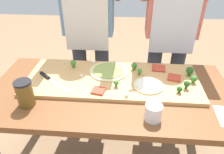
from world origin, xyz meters
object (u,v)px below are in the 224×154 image
at_px(cheese_crumble_d, 65,63).
at_px(broccoli_floret_back_mid, 116,83).
at_px(broccoli_floret_front_mid, 179,89).
at_px(cheese_crumble_c, 93,62).
at_px(chefs_knife, 50,79).
at_px(broccoli_floret_back_left, 190,71).
at_px(broccoli_floret_back_right, 194,79).
at_px(pizza_whole_white_garlic, 148,85).
at_px(cheese_crumble_e, 130,89).
at_px(pizza_whole_pesto_green, 109,71).
at_px(pizza_slice_far_right, 159,68).
at_px(pizza_slice_center, 98,91).
at_px(prep_table, 110,102).
at_px(cheese_crumble_b, 81,76).
at_px(cheese_crumble_a, 127,95).
at_px(pizza_slice_near_left, 174,78).
at_px(broccoli_floret_front_left, 134,66).
at_px(sauce_jar, 25,93).
at_px(flour_cup, 153,113).
at_px(broccoli_floret_front_right, 187,84).
at_px(broccoli_floret_center_left, 140,71).
at_px(cook_left, 88,21).
at_px(cook_right, 172,23).

bearing_deg(cheese_crumble_d, broccoli_floret_back_mid, -33.24).
relative_size(broccoli_floret_front_mid, cheese_crumble_c, 2.42).
relative_size(chefs_knife, broccoli_floret_back_mid, 5.54).
distance_m(broccoli_floret_back_left, broccoli_floret_back_right, 0.09).
height_order(chefs_knife, pizza_whole_white_garlic, same).
xyz_separation_m(broccoli_floret_front_mid, cheese_crumble_e, (-0.29, 0.00, -0.02)).
bearing_deg(cheese_crumble_c, pizza_whole_pesto_green, -41.39).
bearing_deg(broccoli_floret_back_right, pizza_slice_far_right, 140.74).
bearing_deg(broccoli_floret_back_mid, pizza_whole_white_garlic, 5.17).
height_order(pizza_slice_center, broccoli_floret_back_mid, broccoli_floret_back_mid).
distance_m(prep_table, broccoli_floret_back_mid, 0.16).
height_order(broccoli_floret_back_right, cheese_crumble_b, broccoli_floret_back_right).
bearing_deg(cheese_crumble_a, pizza_slice_near_left, 35.53).
xyz_separation_m(broccoli_floret_front_left, sauce_jar, (-0.61, -0.40, 0.02)).
bearing_deg(cheese_crumble_c, cheese_crumble_d, -174.02).
height_order(chefs_knife, cheese_crumble_a, cheese_crumble_a).
bearing_deg(prep_table, sauce_jar, -158.41).
bearing_deg(broccoli_floret_front_mid, pizza_slice_near_left, 90.64).
bearing_deg(cheese_crumble_b, flour_cup, -37.55).
xyz_separation_m(broccoli_floret_back_left, flour_cup, (-0.28, -0.42, -0.02)).
bearing_deg(broccoli_floret_front_right, broccoli_floret_center_left, 153.45).
xyz_separation_m(prep_table, pizza_slice_center, (-0.06, -0.06, 0.14)).
bearing_deg(cook_left, broccoli_floret_back_right, -32.84).
bearing_deg(broccoli_floret_front_left, broccoli_floret_back_mid, -117.38).
bearing_deg(pizza_whole_white_garlic, pizza_slice_far_right, 68.84).
height_order(cheese_crumble_a, cook_right, cook_right).
height_order(pizza_whole_white_garlic, broccoli_floret_front_left, broccoli_floret_front_left).
bearing_deg(flour_cup, cheese_crumble_a, 132.91).
height_order(pizza_slice_far_right, broccoli_floret_back_mid, broccoli_floret_back_mid).
height_order(broccoli_floret_back_right, cheese_crumble_c, broccoli_floret_back_right).
xyz_separation_m(pizza_slice_far_right, sauce_jar, (-0.79, -0.43, 0.05)).
xyz_separation_m(prep_table, flour_cup, (0.25, -0.25, 0.15)).
xyz_separation_m(broccoli_floret_back_mid, cheese_crumble_b, (-0.24, 0.10, -0.02)).
bearing_deg(cheese_crumble_d, flour_cup, -40.10).
bearing_deg(cheese_crumble_e, cheese_crumble_d, 148.76).
distance_m(broccoli_floret_back_mid, broccoli_floret_front_right, 0.43).
bearing_deg(cheese_crumble_a, broccoli_floret_back_right, 22.85).
relative_size(broccoli_floret_back_right, cheese_crumble_b, 3.15).
relative_size(chefs_knife, pizza_slice_near_left, 3.17).
xyz_separation_m(pizza_whole_pesto_green, pizza_slice_center, (-0.04, -0.24, -0.00)).
bearing_deg(pizza_slice_center, sauce_jar, -162.65).
height_order(prep_table, cheese_crumble_d, cheese_crumble_d).
distance_m(prep_table, cook_right, 0.80).
height_order(pizza_whole_pesto_green, broccoli_floret_front_mid, broccoli_floret_front_mid).
bearing_deg(pizza_whole_pesto_green, broccoli_floret_front_mid, -25.23).
bearing_deg(broccoli_floret_center_left, broccoli_floret_back_mid, -134.71).
height_order(cheese_crumble_a, cheese_crumble_c, cheese_crumble_a).
distance_m(flour_cup, sauce_jar, 0.71).
bearing_deg(pizza_whole_white_garlic, pizza_slice_center, -165.44).
distance_m(broccoli_floret_center_left, flour_cup, 0.41).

